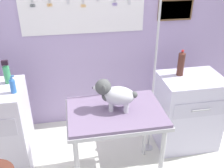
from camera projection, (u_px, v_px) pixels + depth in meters
The scene contains 8 objects.
rear_wall_panel at pixel (87, 38), 3.10m from camera, with size 4.00×0.09×2.30m.
grooming_table at pixel (115, 118), 2.37m from camera, with size 0.89×0.63×0.82m.
grooming_arm at pixel (152, 89), 2.70m from camera, with size 0.30×0.11×1.74m.
dog at pixel (114, 94), 2.28m from camera, with size 0.39×0.26×0.29m.
cabinet_right at pixel (187, 111), 2.99m from camera, with size 0.68×0.54×0.88m.
detangler_spray at pixel (13, 86), 2.36m from camera, with size 0.05×0.05×0.17m.
shampoo_bottle at pixel (7, 73), 2.52m from camera, with size 0.06×0.06×0.24m.
soda_bottle at pixel (181, 64), 2.78m from camera, with size 0.07×0.07×0.29m.
Camera 1 is at (-0.23, -1.72, 2.12)m, focal length 41.25 mm.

